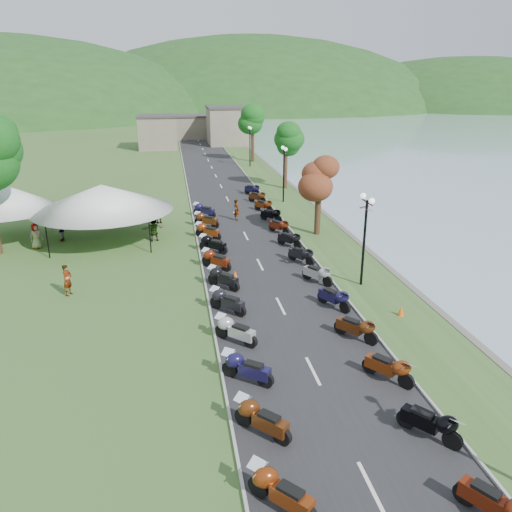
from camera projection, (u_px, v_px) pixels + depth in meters
name	position (u px, v px, depth m)	size (l,w,h in m)	color
road	(227.00, 199.00, 47.39)	(7.00, 120.00, 0.02)	#28282A
hills_backdrop	(182.00, 107.00, 196.00)	(360.00, 120.00, 76.00)	#285621
far_building	(187.00, 128.00, 88.04)	(18.00, 16.00, 5.00)	gray
moto_row_left	(233.00, 316.00, 22.86)	(2.60, 41.54, 1.10)	#331411
moto_row_right	(308.00, 264.00, 29.28)	(2.60, 44.45, 1.10)	#331411
vendor_tent_main	(104.00, 213.00, 34.62)	(6.36, 6.36, 4.00)	white
vendor_tent_side	(6.00, 213.00, 34.76)	(4.67, 4.67, 4.00)	white
tree_lakeside	(319.00, 190.00, 35.60)	(2.37, 2.37, 6.58)	#1A661B
pedestrian_a	(69.00, 295.00, 26.43)	(0.62, 0.45, 1.69)	slate
pedestrian_b	(120.00, 221.00, 40.23)	(0.76, 0.41, 1.55)	slate
pedestrian_c	(62.00, 240.00, 35.28)	(1.27, 0.53, 1.97)	slate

